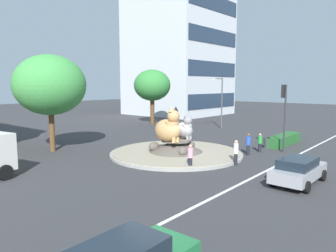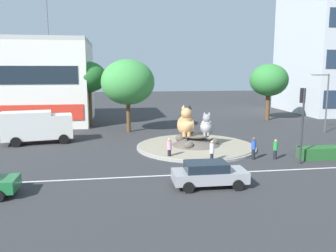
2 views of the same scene
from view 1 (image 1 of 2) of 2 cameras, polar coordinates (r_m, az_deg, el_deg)
ground_plane at (r=25.49m, az=1.44°, el=-5.07°), size 160.00×160.00×0.00m
lane_centreline at (r=21.78m, az=17.22°, el=-7.54°), size 112.00×0.20×0.01m
roundabout_island at (r=25.41m, az=1.42°, el=-4.27°), size 10.41×10.41×1.18m
cat_statue_calico at (r=24.39m, az=0.14°, el=-0.47°), size 1.85×2.67×2.70m
cat_statue_grey at (r=25.76m, az=2.98°, el=-0.58°), size 1.72×2.09×2.07m
traffic_light_mast at (r=27.51m, az=19.93°, el=3.41°), size 0.33×0.46×5.49m
office_tower at (r=61.86m, az=1.91°, el=14.95°), size 15.70×15.96×27.42m
clipped_hedge_strip at (r=31.42m, az=19.93°, el=-2.32°), size 5.41×1.20×0.90m
broadleaf_tree_behind_island at (r=27.86m, az=-20.27°, el=6.84°), size 5.77×5.77×7.92m
third_tree_left at (r=44.86m, az=-2.83°, el=7.21°), size 5.08×5.08×7.60m
streetlight_arm at (r=40.40m, az=9.38°, el=4.84°), size 2.61×0.55×6.34m
pedestrian_white_shirt at (r=22.42m, az=11.99°, el=-4.52°), size 0.32×0.32×1.74m
pedestrian_blue_shirt at (r=25.85m, az=14.09°, el=-3.07°), size 0.36×0.36×1.72m
pedestrian_pink_shirt at (r=20.99m, az=3.99°, el=-5.38°), size 0.36×0.36×1.64m
pedestrian_green_shirt at (r=27.25m, az=16.03°, el=-2.81°), size 0.35×0.35×1.55m
hatchback_near_shophouse at (r=19.35m, az=22.17°, el=-7.24°), size 4.34×2.10×1.47m
litter_bin at (r=29.24m, az=17.21°, el=-2.90°), size 0.56×0.56×0.90m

